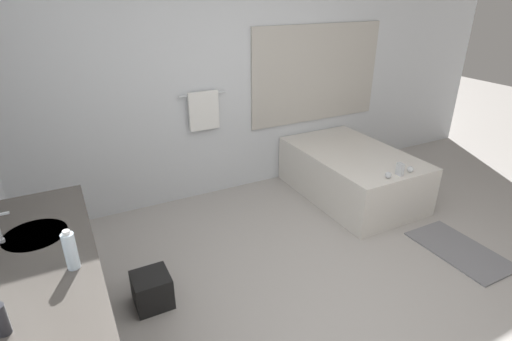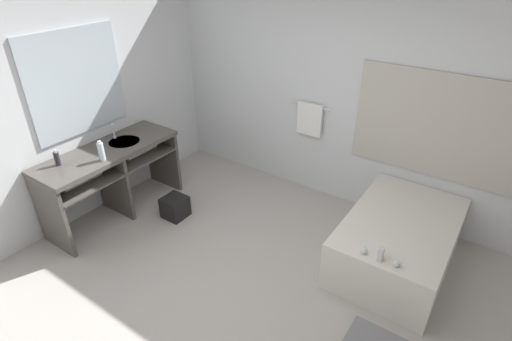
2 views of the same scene
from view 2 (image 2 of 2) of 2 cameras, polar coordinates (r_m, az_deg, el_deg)
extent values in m
plane|color=#A8A39E|center=(3.81, -5.06, -18.42)|extent=(16.00, 16.00, 0.00)
cube|color=silver|center=(4.71, 11.71, 10.84)|extent=(7.40, 0.06, 2.70)
cube|color=#B7B2A8|center=(4.43, 24.58, 5.69)|extent=(1.70, 0.02, 1.10)
cylinder|color=silver|center=(4.83, 7.84, 9.14)|extent=(0.50, 0.02, 0.02)
cube|color=white|center=(4.88, 7.65, 7.25)|extent=(0.32, 0.04, 0.40)
cube|color=silver|center=(4.60, -28.27, 7.40)|extent=(0.06, 7.40, 2.70)
cube|color=#B2C1CC|center=(4.69, -24.28, 11.36)|extent=(0.02, 1.10, 1.10)
cube|color=#4C4742|center=(4.72, -20.48, 2.59)|extent=(0.59, 1.60, 0.05)
cube|color=#4C4742|center=(4.81, -20.05, 0.41)|extent=(0.56, 1.52, 0.02)
cylinder|color=white|center=(4.86, -18.19, 3.27)|extent=(0.35, 0.35, 0.13)
cube|color=#4C4742|center=(4.60, -27.16, -5.94)|extent=(0.55, 0.04, 0.80)
cube|color=#4C4742|center=(4.91, -19.61, -1.80)|extent=(0.55, 0.04, 0.80)
cube|color=#4C4742|center=(5.33, -13.13, 1.80)|extent=(0.55, 0.04, 0.80)
cylinder|color=white|center=(4.56, -23.76, -0.99)|extent=(0.13, 0.44, 0.13)
cylinder|color=white|center=(4.95, -16.29, 2.91)|extent=(0.13, 0.44, 0.13)
cylinder|color=silver|center=(4.95, -19.53, 4.51)|extent=(0.04, 0.04, 0.02)
cylinder|color=silver|center=(4.91, -19.71, 5.45)|extent=(0.02, 0.02, 0.16)
cube|color=silver|center=(4.85, -19.55, 6.10)|extent=(0.07, 0.01, 0.01)
cube|color=silver|center=(4.26, 19.64, -9.51)|extent=(0.96, 1.52, 0.52)
ellipsoid|color=white|center=(4.19, 19.90, -8.33)|extent=(0.69, 1.09, 0.30)
cube|color=silver|center=(3.55, 17.39, -11.32)|extent=(0.04, 0.07, 0.12)
sphere|color=silver|center=(3.60, 15.19, -10.96)|extent=(0.06, 0.06, 0.06)
sphere|color=silver|center=(3.55, 19.47, -12.40)|extent=(0.06, 0.06, 0.06)
cylinder|color=silver|center=(4.44, -21.23, 2.54)|extent=(0.06, 0.06, 0.20)
cylinder|color=white|center=(4.39, -21.49, 3.81)|extent=(0.03, 0.03, 0.02)
cylinder|color=#28282D|center=(4.54, -26.54, 1.51)|extent=(0.05, 0.05, 0.14)
cylinder|color=silver|center=(4.50, -26.79, 2.48)|extent=(0.02, 0.02, 0.03)
cube|color=black|center=(4.81, -11.49, -5.12)|extent=(0.26, 0.26, 0.25)
camera|label=1|loc=(3.41, -50.10, 7.33)|focal=28.00mm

